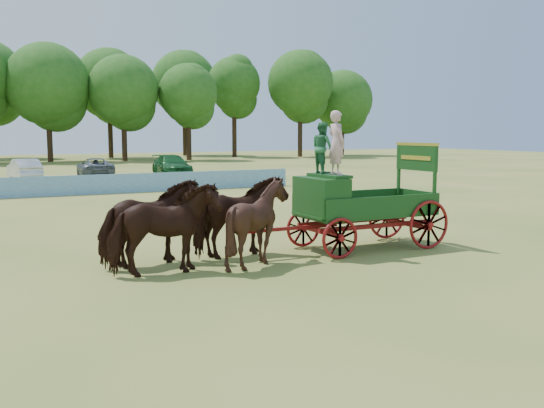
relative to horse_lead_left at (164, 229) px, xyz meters
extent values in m
plane|color=#A29149|center=(1.72, 1.40, -1.07)|extent=(160.00, 160.00, 0.00)
imported|color=black|center=(0.00, 0.00, 0.00)|extent=(2.55, 1.18, 2.14)
imported|color=black|center=(0.00, 1.10, 0.00)|extent=(2.73, 1.70, 2.14)
imported|color=black|center=(2.40, 0.00, 0.00)|extent=(2.27, 2.11, 2.15)
imported|color=black|center=(2.40, 1.10, 0.00)|extent=(2.71, 1.61, 2.14)
cube|color=maroon|center=(4.60, 0.55, -0.47)|extent=(0.12, 2.00, 0.12)
cube|color=maroon|center=(7.60, 0.55, -0.47)|extent=(0.12, 2.00, 0.12)
cube|color=maroon|center=(6.10, 0.00, -0.35)|extent=(3.80, 0.10, 0.12)
cube|color=maroon|center=(6.10, 1.10, -0.35)|extent=(3.80, 0.10, 0.12)
cube|color=maroon|center=(3.70, 0.55, -0.32)|extent=(2.80, 0.09, 0.09)
cube|color=#174718|center=(6.10, 0.55, -0.07)|extent=(3.80, 1.80, 0.10)
cube|color=#174718|center=(6.10, -0.33, 0.23)|extent=(3.80, 0.06, 0.55)
cube|color=#174718|center=(6.10, 1.43, 0.23)|extent=(3.80, 0.06, 0.55)
cube|color=#174718|center=(7.98, 0.55, 0.23)|extent=(0.06, 1.80, 0.55)
cube|color=#174718|center=(4.60, 0.55, 0.48)|extent=(0.85, 1.70, 1.05)
cube|color=#174718|center=(4.85, 0.55, 1.05)|extent=(0.55, 1.50, 0.08)
cube|color=#174718|center=(4.22, 0.55, 0.28)|extent=(0.10, 1.60, 0.65)
cube|color=#174718|center=(4.40, 0.55, -0.02)|extent=(0.55, 1.60, 0.06)
cube|color=#174718|center=(7.90, -0.25, 0.88)|extent=(0.08, 0.08, 1.80)
cube|color=#174718|center=(7.90, 1.35, 0.88)|extent=(0.08, 0.08, 1.80)
cube|color=#174718|center=(7.90, 0.55, 1.48)|extent=(0.07, 1.75, 0.75)
cube|color=gold|center=(7.90, 0.55, 1.88)|extent=(0.08, 1.80, 0.09)
cube|color=gold|center=(7.86, 0.55, 1.48)|extent=(0.02, 1.30, 0.12)
torus|color=maroon|center=(4.60, -0.40, -0.52)|extent=(1.09, 0.09, 1.09)
torus|color=maroon|center=(4.60, 1.50, -0.52)|extent=(1.09, 0.09, 1.09)
torus|color=maroon|center=(7.60, -0.40, -0.37)|extent=(1.39, 0.09, 1.39)
torus|color=maroon|center=(7.60, 1.50, -0.37)|extent=(1.39, 0.09, 1.39)
imported|color=#CF9EA1|center=(4.85, 0.20, 1.94)|extent=(0.41, 0.62, 1.71)
imported|color=#296E3E|center=(4.85, 0.90, 1.80)|extent=(0.54, 0.69, 1.42)
cube|color=#1C5C98|center=(0.72, 19.40, -0.55)|extent=(26.00, 0.08, 1.05)
imported|color=silver|center=(-0.19, 31.77, -0.35)|extent=(2.09, 4.57, 1.45)
imported|color=slate|center=(4.78, 32.58, -0.38)|extent=(2.58, 5.08, 1.38)
imported|color=#144C1E|center=(10.06, 30.64, -0.29)|extent=(2.60, 5.54, 1.56)
cylinder|color=#382314|center=(4.80, 57.54, 1.23)|extent=(0.60, 0.60, 4.61)
sphere|color=#1F5316|center=(4.80, 57.54, 7.41)|extent=(9.07, 9.07, 9.07)
cylinder|color=#382314|center=(12.72, 56.19, 1.11)|extent=(0.60, 0.60, 4.36)
sphere|color=#1F5316|center=(12.72, 56.19, 6.95)|extent=(7.98, 7.98, 7.98)
cylinder|color=#382314|center=(19.91, 54.62, 1.05)|extent=(0.60, 0.60, 4.24)
sphere|color=#1F5316|center=(19.91, 54.62, 6.73)|extent=(6.84, 6.84, 6.84)
cylinder|color=#382314|center=(28.24, 60.27, 1.54)|extent=(0.60, 0.60, 5.22)
sphere|color=#1F5316|center=(28.24, 60.27, 8.54)|extent=(6.89, 6.89, 6.89)
cylinder|color=#382314|center=(36.19, 56.73, 1.55)|extent=(0.60, 0.60, 5.25)
sphere|color=#1F5316|center=(36.19, 56.73, 8.60)|extent=(8.65, 8.65, 8.65)
cylinder|color=#382314|center=(44.13, 58.61, 1.04)|extent=(0.60, 0.60, 4.21)
sphere|color=#1F5316|center=(44.13, 58.61, 6.69)|extent=(8.35, 8.35, 8.35)
cylinder|color=#382314|center=(13.06, 64.88, 1.49)|extent=(0.60, 0.60, 5.13)
sphere|color=#1F5316|center=(13.06, 64.88, 8.38)|extent=(8.69, 8.69, 8.69)
cylinder|color=#382314|center=(24.33, 68.77, 1.66)|extent=(0.60, 0.60, 5.46)
sphere|color=#1F5316|center=(24.33, 68.77, 8.99)|extent=(9.18, 9.18, 9.18)
camera|label=1|loc=(-4.09, -13.42, 2.24)|focal=40.00mm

